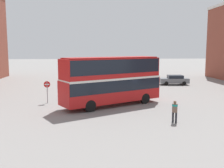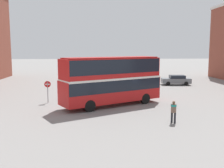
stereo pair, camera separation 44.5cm
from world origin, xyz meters
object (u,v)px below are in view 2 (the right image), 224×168
Objects in this scene: double_decker_bus at (112,78)px; parked_car_kerb_near at (176,80)px; pedestrian_foreground at (174,110)px; no_entry_sign at (48,88)px.

parked_car_kerb_near is (10.92, 14.23, -1.97)m from double_decker_bus.
pedestrian_foreground is at bearing -85.67° from double_decker_bus.
double_decker_bus is at bearing 56.82° from parked_car_kerb_near.
no_entry_sign is at bearing 39.87° from parked_car_kerb_near.
no_entry_sign is (-10.73, 8.21, 0.50)m from pedestrian_foreground.
double_decker_bus reaches higher than parked_car_kerb_near.
parked_car_kerb_near is at bearing -153.68° from pedestrian_foreground.
double_decker_bus is at bearing -15.07° from no_entry_sign.
double_decker_bus is 7.88m from pedestrian_foreground.
double_decker_bus is 18.04m from parked_car_kerb_near.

